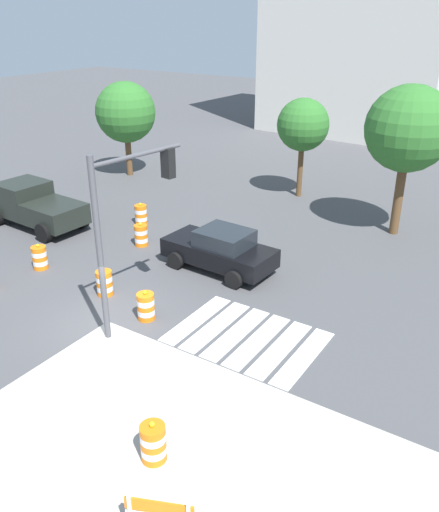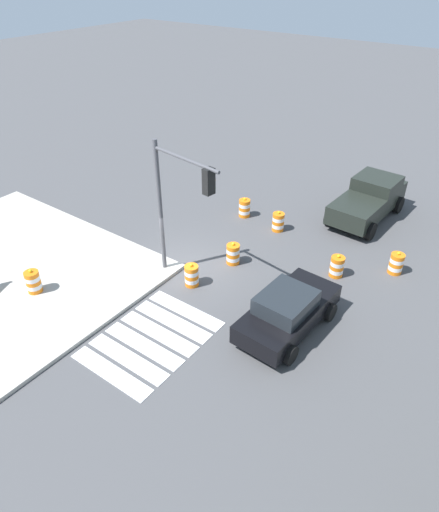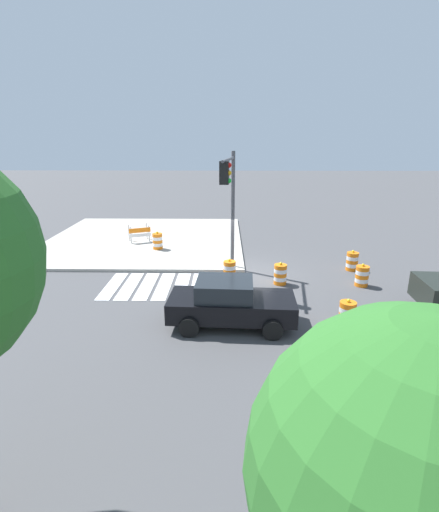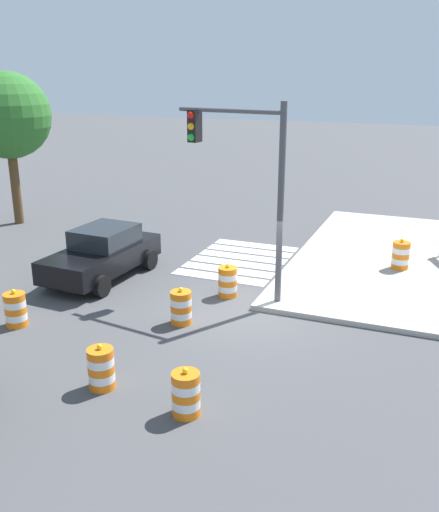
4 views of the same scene
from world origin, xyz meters
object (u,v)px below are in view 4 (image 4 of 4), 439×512
traffic_barrel_near_corner (186,394)px  traffic_barrel_lane_center (181,307)px  traffic_barrel_far_curb (16,310)px  traffic_light_pole (244,166)px  traffic_barrel_crosswalk_end (101,368)px  traffic_barrel_on_sidewalk (401,255)px  traffic_barrel_median_near (228,282)px  sports_car (103,253)px  street_tree_streetside_far (8,116)px

traffic_barrel_near_corner → traffic_barrel_lane_center: same height
traffic_barrel_near_corner → traffic_barrel_lane_center: 4.22m
traffic_barrel_far_curb → traffic_light_pole: traffic_light_pole is taller
traffic_barrel_crosswalk_end → traffic_barrel_far_curb: size_ratio=1.00×
traffic_barrel_on_sidewalk → traffic_light_pole: (-4.04, 4.09, 3.31)m
traffic_barrel_near_corner → traffic_barrel_crosswalk_end: size_ratio=1.00×
traffic_barrel_median_near → traffic_barrel_far_curb: size_ratio=1.00×
sports_car → traffic_barrel_on_sidewalk: size_ratio=4.31×
sports_car → traffic_light_pole: bearing=-90.2°
traffic_barrel_lane_center → traffic_barrel_on_sidewalk: (6.29, -4.99, 0.15)m
traffic_barrel_median_near → traffic_barrel_lane_center: bearing=168.6°
traffic_barrel_near_corner → street_tree_streetside_far: size_ratio=0.16×
traffic_barrel_median_near → traffic_barrel_on_sidewalk: (4.05, -4.53, 0.15)m
traffic_barrel_median_near → traffic_barrel_near_corner: bearing=-166.4°
sports_car → traffic_barrel_crosswalk_end: bearing=-147.5°
sports_car → traffic_barrel_far_curb: size_ratio=4.31×
traffic_barrel_crosswalk_end → traffic_barrel_on_sidewalk: (9.82, -5.15, 0.15)m
traffic_barrel_far_curb → traffic_barrel_on_sidewalk: traffic_barrel_on_sidewalk is taller
street_tree_streetside_far → traffic_barrel_on_sidewalk: bearing=-91.7°
traffic_barrel_median_near → traffic_barrel_on_sidewalk: bearing=-48.2°
street_tree_streetside_far → traffic_barrel_near_corner: bearing=-129.0°
traffic_barrel_lane_center → street_tree_streetside_far: 13.62m
traffic_barrel_median_near → street_tree_streetside_far: 13.06m
sports_car → traffic_barrel_near_corner: sports_car is taller
traffic_barrel_lane_center → sports_car: bearing=59.6°
sports_car → traffic_barrel_median_near: sports_car is taller
traffic_barrel_median_near → traffic_barrel_crosswalk_end: bearing=173.9°
traffic_barrel_crosswalk_end → traffic_light_pole: bearing=-10.4°
traffic_barrel_lane_center → street_tree_streetside_far: street_tree_streetside_far is taller
traffic_barrel_median_near → traffic_barrel_on_sidewalk: 6.08m
traffic_barrel_median_near → traffic_barrel_far_curb: same height
traffic_barrel_on_sidewalk → traffic_barrel_far_curb: bearing=131.9°
traffic_barrel_crosswalk_end → traffic_light_pole: size_ratio=0.19×
traffic_barrel_median_near → traffic_light_pole: 3.49m
traffic_barrel_crosswalk_end → traffic_barrel_median_near: bearing=-6.1°
traffic_barrel_median_near → traffic_barrel_lane_center: 2.28m
traffic_barrel_crosswalk_end → street_tree_streetside_far: size_ratio=0.16×
traffic_barrel_far_curb → traffic_barrel_on_sidewalk: size_ratio=1.00×
traffic_barrel_median_near → traffic_barrel_lane_center: same height
traffic_light_pole → street_tree_streetside_far: 12.82m
traffic_barrel_far_curb → street_tree_streetside_far: street_tree_streetside_far is taller
traffic_barrel_lane_center → traffic_light_pole: (2.24, -0.90, 3.46)m
sports_car → traffic_barrel_crosswalk_end: (-5.80, -3.70, -0.36)m
traffic_barrel_crosswalk_end → traffic_barrel_near_corner: bearing=-96.3°
sports_car → traffic_barrel_median_near: size_ratio=4.31×
sports_car → traffic_barrel_crosswalk_end: 6.89m
traffic_barrel_lane_center → traffic_barrel_median_near: bearing=-11.4°
traffic_barrel_near_corner → traffic_barrel_median_near: 6.18m
traffic_barrel_far_curb → traffic_light_pole: bearing=-50.6°
traffic_barrel_near_corner → traffic_barrel_crosswalk_end: (0.23, 2.07, 0.00)m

